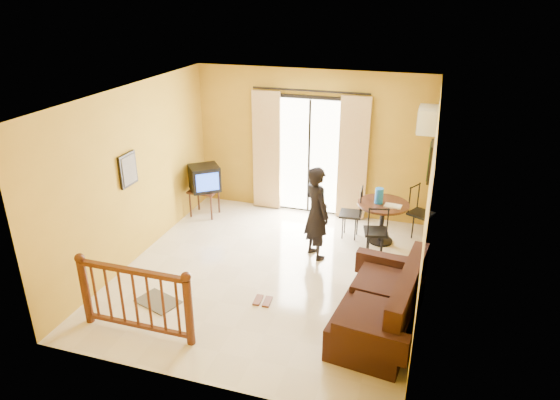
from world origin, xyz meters
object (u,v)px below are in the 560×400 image
(sofa, at_px, (383,308))
(standing_person, at_px, (316,213))
(dining_table, at_px, (383,211))
(coffee_table, at_px, (389,277))
(television, at_px, (205,178))

(sofa, relative_size, standing_person, 1.28)
(dining_table, height_order, coffee_table, dining_table)
(sofa, height_order, standing_person, standing_person)
(dining_table, height_order, standing_person, standing_person)
(dining_table, bearing_deg, sofa, -82.72)
(television, distance_m, standing_person, 2.61)
(dining_table, distance_m, sofa, 2.53)
(sofa, xyz_separation_m, standing_person, (-1.30, 1.66, 0.44))
(dining_table, xyz_separation_m, coffee_table, (0.31, -1.60, -0.31))
(coffee_table, relative_size, sofa, 0.45)
(television, distance_m, dining_table, 3.41)
(coffee_table, xyz_separation_m, sofa, (0.01, -0.90, 0.07))
(standing_person, bearing_deg, sofa, 172.50)
(dining_table, bearing_deg, television, 178.31)
(dining_table, xyz_separation_m, sofa, (0.32, -2.50, -0.24))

